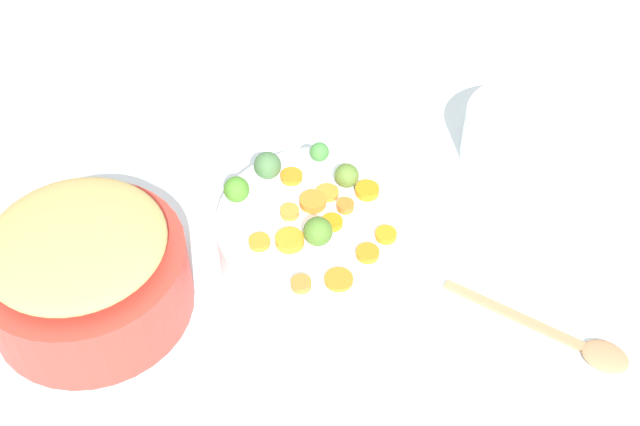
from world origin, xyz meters
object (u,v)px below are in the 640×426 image
Objects in this scene: serving_bowl_carrots at (320,240)px; wooden_spoon at (572,341)px; metal_pot at (87,280)px; casserole_dish at (520,136)px.

wooden_spoon is at bearing -77.27° from serving_bowl_carrots.
serving_bowl_carrots is at bearing -40.04° from metal_pot.
wooden_spoon is 0.37m from casserole_dish.
serving_bowl_carrots is at bearing 102.73° from wooden_spoon.
casserole_dish is (0.62, -0.34, -0.01)m from metal_pot.
casserole_dish is (0.37, -0.13, -0.00)m from serving_bowl_carrots.
serving_bowl_carrots is 1.04× the size of metal_pot.
casserole_dish is at bearing -28.90° from metal_pot.
metal_pot is at bearing 139.96° from serving_bowl_carrots.
casserole_dish is at bearing -19.67° from serving_bowl_carrots.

